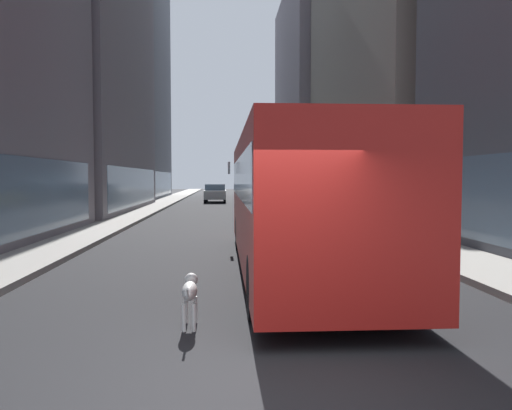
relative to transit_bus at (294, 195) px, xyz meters
name	(u,v)px	position (x,y,z in m)	size (l,w,h in m)	color
ground_plane	(229,206)	(-1.20, 28.07, -1.78)	(120.00, 120.00, 0.00)	#232326
sidewalk_left	(156,205)	(-6.90, 28.07, -1.70)	(2.40, 110.00, 0.15)	#9E9991
sidewalk_right	(301,204)	(4.50, 28.07, -1.70)	(2.40, 110.00, 0.15)	#ADA89E
building_left_mid	(43,60)	(-13.10, 21.64, 7.87)	(11.58, 18.35, 19.30)	slate
building_left_far	(111,64)	(-13.10, 41.49, 12.01)	(10.30, 17.85, 27.59)	slate
building_right_far	(341,95)	(10.70, 41.38, 9.09)	(11.87, 20.46, 21.75)	slate
transit_bus	(294,195)	(0.00, 0.00, 0.00)	(2.78, 11.53, 3.05)	red
car_silver_sedan	(215,193)	(-2.40, 33.61, -0.95)	(1.89, 4.64, 1.62)	#B7BABF
car_yellow_taxi	(271,198)	(1.60, 23.00, -0.96)	(1.75, 4.06, 1.62)	yellow
car_grey_wagon	(262,194)	(1.60, 30.87, -0.96)	(1.84, 4.11, 1.62)	slate
car_black_suv	(255,191)	(1.60, 40.46, -0.96)	(1.77, 3.94, 1.62)	black
dalmatian_dog	(190,291)	(-2.13, -4.41, -1.26)	(0.22, 0.96, 0.72)	white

